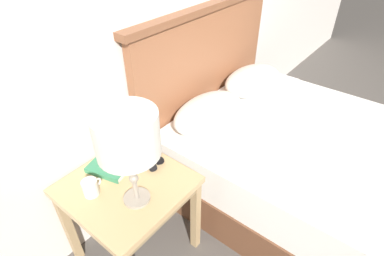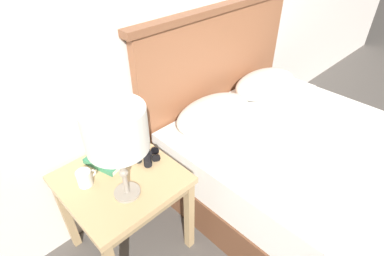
{
  "view_description": "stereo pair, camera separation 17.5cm",
  "coord_description": "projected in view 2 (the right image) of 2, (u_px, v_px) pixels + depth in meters",
  "views": [
    {
      "loc": [
        -1.29,
        -0.31,
        1.73
      ],
      "look_at": [
        -0.18,
        0.56,
        0.7
      ],
      "focal_mm": 28.0,
      "sensor_mm": 36.0,
      "label": 1
    },
    {
      "loc": [
        -1.17,
        -0.44,
        1.73
      ],
      "look_at": [
        -0.18,
        0.56,
        0.7
      ],
      "focal_mm": 28.0,
      "sensor_mm": 36.0,
      "label": 2
    }
  ],
  "objects": [
    {
      "name": "ground_plane",
      "position": [
        273.0,
        240.0,
        1.94
      ],
      "size": [
        20.0,
        20.0,
        0.0
      ],
      "primitive_type": "plane",
      "color": "#514C47",
      "rests_on": "ground"
    },
    {
      "name": "binoculars_pair",
      "position": [
        147.0,
        155.0,
        1.67
      ],
      "size": [
        0.16,
        0.16,
        0.05
      ],
      "color": "black",
      "rests_on": "nightstand"
    },
    {
      "name": "bed",
      "position": [
        301.0,
        166.0,
        2.04
      ],
      "size": [
        1.54,
        1.78,
        1.23
      ],
      "color": "brown",
      "rests_on": "ground_plane"
    },
    {
      "name": "nightstand",
      "position": [
        122.0,
        188.0,
        1.62
      ],
      "size": [
        0.58,
        0.58,
        0.6
      ],
      "color": "tan",
      "rests_on": "ground_plane"
    },
    {
      "name": "table_lamp",
      "position": [
        116.0,
        131.0,
        1.25
      ],
      "size": [
        0.27,
        0.27,
        0.49
      ],
      "color": "gray",
      "rests_on": "nightstand"
    },
    {
      "name": "book_on_nightstand",
      "position": [
        106.0,
        161.0,
        1.65
      ],
      "size": [
        0.19,
        0.24,
        0.03
      ],
      "color": "silver",
      "rests_on": "nightstand"
    },
    {
      "name": "wall_back",
      "position": [
        167.0,
        2.0,
        1.72
      ],
      "size": [
        8.0,
        0.06,
        2.6
      ],
      "color": "silver",
      "rests_on": "ground_plane"
    },
    {
      "name": "coffee_mug",
      "position": [
        85.0,
        178.0,
        1.5
      ],
      "size": [
        0.1,
        0.08,
        0.08
      ],
      "color": "silver",
      "rests_on": "nightstand"
    }
  ]
}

